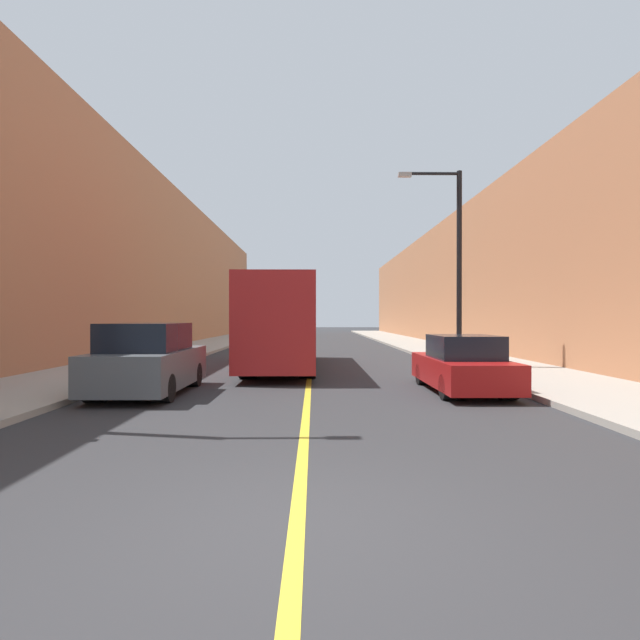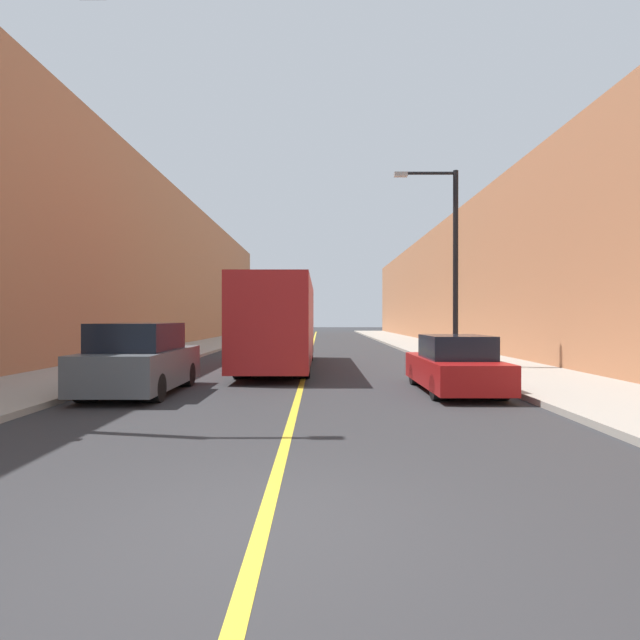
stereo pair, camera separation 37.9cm
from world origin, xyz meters
TOP-DOWN VIEW (x-y plane):
  - ground_plane at (0.00, 0.00)m, footprint 200.00×200.00m
  - sidewalk_left at (-7.40, 30.00)m, footprint 3.97×72.00m
  - sidewalk_right at (7.40, 30.00)m, footprint 3.97×72.00m
  - building_row_left at (-11.38, 30.00)m, footprint 4.00×72.00m
  - building_row_right at (11.38, 30.00)m, footprint 4.00×72.00m
  - road_center_line at (0.00, 30.00)m, footprint 0.16×72.00m
  - bus at (-1.03, 14.97)m, footprint 2.49×10.68m
  - parked_suv_left at (-4.13, 8.32)m, footprint 1.98×4.48m
  - car_right_near at (4.13, 8.64)m, footprint 1.80×4.48m
  - street_lamp_right at (5.51, 14.37)m, footprint 2.44×0.24m

SIDE VIEW (x-z plane):
  - ground_plane at x=0.00m, z-range 0.00..0.00m
  - road_center_line at x=0.00m, z-range 0.00..0.01m
  - sidewalk_left at x=-7.40m, z-range 0.00..0.15m
  - sidewalk_right at x=7.40m, z-range 0.00..0.15m
  - car_right_near at x=4.13m, z-range -0.07..1.44m
  - parked_suv_left at x=-4.13m, z-range -0.07..1.77m
  - bus at x=-1.03m, z-range 0.12..3.48m
  - street_lamp_right at x=5.51m, z-range 0.66..8.10m
  - building_row_right at x=11.38m, z-range 0.00..8.97m
  - building_row_left at x=-11.38m, z-range 0.00..11.03m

